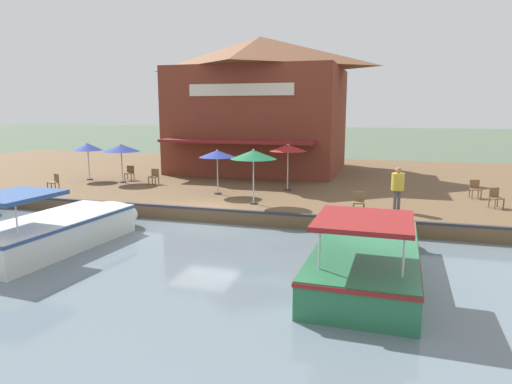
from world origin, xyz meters
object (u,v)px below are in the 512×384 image
object	(u,v)px
person_at_quay_edge	(398,184)
tree_downstream_bank	(277,95)
waterfront_restaurant	(260,104)
patio_umbrella_mid_patio_right	(88,147)
patio_umbrella_near_quay_edge	(121,148)
cafe_chair_far_corner_seat	(475,188)
cafe_chair_beside_entrance	(54,181)
motorboat_mid_row	(368,252)
patio_umbrella_by_entrance	(217,154)
cafe_chair_mid_patio	(496,197)
patio_umbrella_back_row	(288,148)
patio_umbrella_far_corner	(253,155)
tree_behind_restaurant	(304,90)
cafe_chair_back_row_seat	(359,201)
cafe_chair_under_first_umbrella	(130,172)
cafe_chair_facing_river	(154,176)
motorboat_outer_channel	(66,227)

from	to	relation	value
person_at_quay_edge	tree_downstream_bank	world-z (taller)	tree_downstream_bank
waterfront_restaurant	patio_umbrella_mid_patio_right	distance (m)	11.44
patio_umbrella_near_quay_edge	cafe_chair_far_corner_seat	distance (m)	18.63
cafe_chair_beside_entrance	motorboat_mid_row	xyz separation A→B (m)	(6.13, 16.06, -0.46)
patio_umbrella_mid_patio_right	patio_umbrella_by_entrance	distance (m)	9.29
patio_umbrella_near_quay_edge	cafe_chair_mid_patio	bearing A→B (deg)	85.29
patio_umbrella_back_row	waterfront_restaurant	bearing A→B (deg)	-154.21
patio_umbrella_far_corner	tree_behind_restaurant	world-z (taller)	tree_behind_restaurant
cafe_chair_back_row_seat	tree_behind_restaurant	xyz separation A→B (m)	(-15.53, -5.20, 5.10)
patio_umbrella_far_corner	cafe_chair_beside_entrance	world-z (taller)	patio_umbrella_far_corner
patio_umbrella_back_row	tree_behind_restaurant	distance (m)	11.86
waterfront_restaurant	motorboat_mid_row	size ratio (longest dim) A/B	1.46
cafe_chair_far_corner_seat	tree_behind_restaurant	xyz separation A→B (m)	(-10.78, -10.24, 5.10)
cafe_chair_under_first_umbrella	person_at_quay_edge	size ratio (longest dim) A/B	0.47
patio_umbrella_mid_patio_right	cafe_chair_back_row_seat	bearing A→B (deg)	74.30
cafe_chair_mid_patio	cafe_chair_back_row_seat	size ratio (longest dim) A/B	1.00
waterfront_restaurant	cafe_chair_far_corner_seat	distance (m)	14.92
motorboat_mid_row	tree_downstream_bank	distance (m)	24.10
cafe_chair_back_row_seat	patio_umbrella_by_entrance	bearing A→B (deg)	-108.02
patio_umbrella_far_corner	patio_umbrella_back_row	xyz separation A→B (m)	(-3.78, 0.70, 0.00)
patio_umbrella_by_entrance	patio_umbrella_back_row	xyz separation A→B (m)	(-1.98, 3.08, 0.20)
patio_umbrella_back_row	cafe_chair_facing_river	world-z (taller)	patio_umbrella_back_row
patio_umbrella_by_entrance	tree_behind_restaurant	bearing A→B (deg)	172.41
patio_umbrella_far_corner	patio_umbrella_by_entrance	distance (m)	2.99
motorboat_mid_row	motorboat_outer_channel	bearing A→B (deg)	-88.70
cafe_chair_beside_entrance	tree_behind_restaurant	world-z (taller)	tree_behind_restaurant
cafe_chair_facing_river	motorboat_mid_row	bearing A→B (deg)	52.18
cafe_chair_far_corner_seat	motorboat_mid_row	xyz separation A→B (m)	(10.02, -4.40, -0.46)
person_at_quay_edge	tree_downstream_bank	xyz separation A→B (m)	(-16.06, -9.04, 4.11)
patio_umbrella_near_quay_edge	tree_downstream_bank	distance (m)	14.33
patio_umbrella_far_corner	cafe_chair_under_first_umbrella	bearing A→B (deg)	-116.91
patio_umbrella_far_corner	motorboat_mid_row	xyz separation A→B (m)	(5.74, 5.22, -2.16)
cafe_chair_far_corner_seat	tree_behind_restaurant	size ratio (longest dim) A/B	0.10
cafe_chair_under_first_umbrella	cafe_chair_mid_patio	bearing A→B (deg)	82.66
patio_umbrella_far_corner	patio_umbrella_by_entrance	world-z (taller)	patio_umbrella_far_corner
patio_umbrella_by_entrance	person_at_quay_edge	bearing A→B (deg)	79.49
cafe_chair_under_first_umbrella	person_at_quay_edge	distance (m)	15.69
cafe_chair_under_first_umbrella	patio_umbrella_back_row	bearing A→B (deg)	85.31
cafe_chair_under_first_umbrella	cafe_chair_mid_patio	distance (m)	19.25
waterfront_restaurant	patio_umbrella_far_corner	distance (m)	11.87
tree_behind_restaurant	patio_umbrella_near_quay_edge	bearing A→B (deg)	-36.16
person_at_quay_edge	motorboat_outer_channel	world-z (taller)	person_at_quay_edge
waterfront_restaurant	cafe_chair_beside_entrance	world-z (taller)	waterfront_restaurant
cafe_chair_under_first_umbrella	tree_downstream_bank	distance (m)	14.02
person_at_quay_edge	motorboat_mid_row	xyz separation A→B (m)	(5.98, -0.83, -1.13)
cafe_chair_back_row_seat	patio_umbrella_far_corner	bearing A→B (deg)	-95.81
tree_behind_restaurant	patio_umbrella_back_row	bearing A→B (deg)	6.65
patio_umbrella_far_corner	patio_umbrella_by_entrance	bearing A→B (deg)	-127.07
cafe_chair_mid_patio	tree_behind_restaurant	world-z (taller)	tree_behind_restaurant
patio_umbrella_far_corner	cafe_chair_beside_entrance	size ratio (longest dim) A/B	2.85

